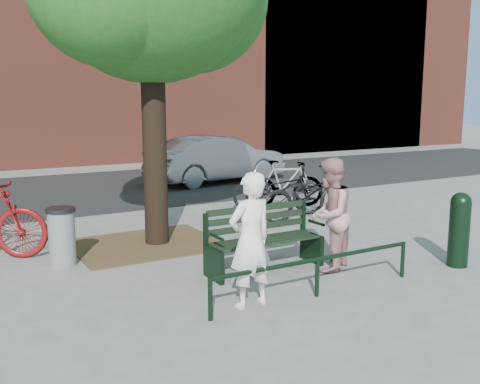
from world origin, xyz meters
TOP-DOWN VIEW (x-y plane):
  - ground at (0.00, 0.00)m, footprint 90.00×90.00m
  - dirt_pit at (-1.00, 2.20)m, footprint 2.40×2.00m
  - road at (0.00, 8.50)m, footprint 40.00×7.00m
  - townhouse_row at (0.17, 16.00)m, footprint 45.00×4.00m
  - park_bench at (-0.00, 0.08)m, footprint 1.74×0.54m
  - guard_railing at (0.00, -1.20)m, footprint 3.06×0.06m
  - person_left at (-0.89, -1.05)m, footprint 0.63×0.44m
  - person_right at (0.82, -0.42)m, footprint 1.00×0.95m
  - bollard at (2.59, -1.25)m, footprint 0.30×0.30m
  - litter_bin at (-2.48, 1.72)m, footprint 0.43×0.43m
  - bicycle_c at (2.44, 3.27)m, footprint 1.99×1.84m
  - bicycle_d at (2.96, 3.76)m, footprint 1.87×1.14m
  - bicycle_e at (2.49, 2.34)m, footprint 2.11×0.86m
  - parked_car at (3.36, 7.90)m, footprint 4.46×2.10m

SIDE VIEW (x-z plane):
  - ground at x=0.00m, z-range 0.00..0.00m
  - road at x=0.00m, z-range 0.00..0.01m
  - dirt_pit at x=-1.00m, z-range 0.00..0.02m
  - guard_railing at x=0.00m, z-range 0.15..0.66m
  - litter_bin at x=-2.48m, z-range 0.01..0.88m
  - park_bench at x=0.00m, z-range -0.01..0.97m
  - bicycle_c at x=2.44m, z-range 0.00..1.06m
  - bicycle_e at x=2.49m, z-range 0.00..1.08m
  - bicycle_d at x=2.96m, z-range 0.00..1.09m
  - bollard at x=2.59m, z-range 0.04..1.15m
  - parked_car at x=3.36m, z-range 0.00..1.41m
  - person_left at x=-0.89m, z-range 0.00..1.62m
  - person_right at x=0.82m, z-range 0.00..1.63m
  - townhouse_row at x=0.17m, z-range -0.75..13.25m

